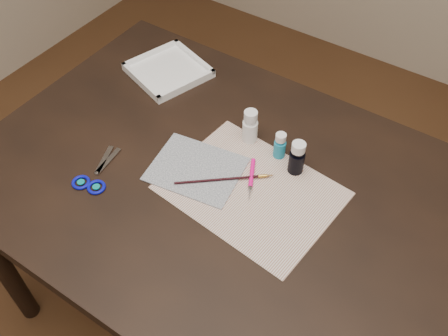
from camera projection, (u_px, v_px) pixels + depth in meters
The scene contains 11 objects.
ground at pixel (224, 313), 1.84m from camera, with size 3.50×3.50×0.02m, color #422614.
table at pixel (224, 258), 1.55m from camera, with size 1.30×0.90×0.75m, color black.
paper at pixel (251, 190), 1.24m from camera, with size 0.41×0.31×0.00m, color silver.
canvas at pixel (196, 169), 1.29m from camera, with size 0.23×0.18×0.00m, color black.
paint_bottle_white at pixel (250, 126), 1.32m from camera, with size 0.04×0.04×0.10m, color white.
paint_bottle_cyan at pixel (280, 145), 1.29m from camera, with size 0.03×0.03×0.08m, color teal.
paint_bottle_navy at pixel (297, 158), 1.25m from camera, with size 0.04×0.04×0.10m, color black.
paintbrush at pixel (225, 179), 1.26m from camera, with size 0.26×0.01×0.01m, color black, non-canonical shape.
craft_knife at pixel (251, 180), 1.26m from camera, with size 0.14×0.01×0.01m, color #FA0A84, non-canonical shape.
scissors at pixel (97, 168), 1.29m from camera, with size 0.18×0.09×0.01m, color silver, non-canonical shape.
palette_tray at pixel (168, 70), 1.54m from camera, with size 0.21×0.21×0.03m, color white.
Camera 1 is at (0.45, -0.67, 1.72)m, focal length 40.00 mm.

